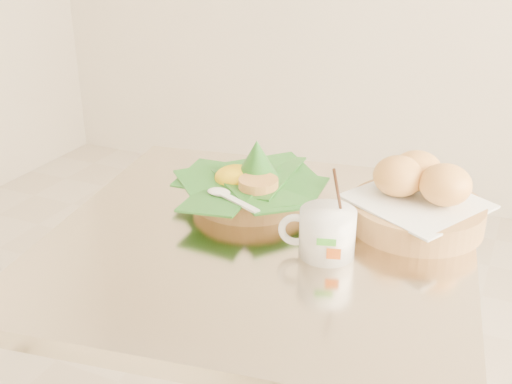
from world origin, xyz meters
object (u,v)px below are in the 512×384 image
at_px(cafe_table, 261,340).
at_px(bread_basket, 418,199).
at_px(coffee_mug, 326,231).
at_px(rice_basket, 250,183).

relative_size(cafe_table, bread_basket, 3.08).
xyz_separation_m(cafe_table, bread_basket, (0.23, 0.15, 0.27)).
height_order(bread_basket, coffee_mug, coffee_mug).
distance_m(cafe_table, rice_basket, 0.29).
bearing_deg(rice_basket, bread_basket, 6.25).
xyz_separation_m(bread_basket, coffee_mug, (-0.11, -0.17, -0.01)).
bearing_deg(coffee_mug, rice_basket, 145.66).
bearing_deg(bread_basket, cafe_table, -147.66).
bearing_deg(rice_basket, coffee_mug, -34.34).
height_order(cafe_table, bread_basket, bread_basket).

